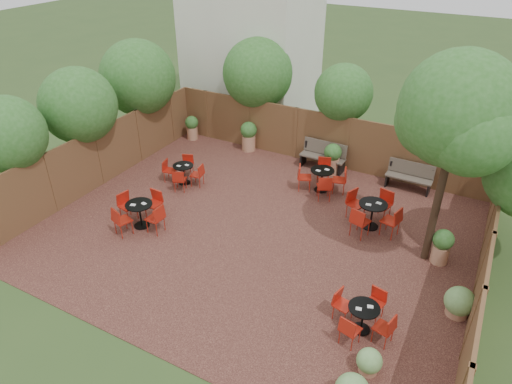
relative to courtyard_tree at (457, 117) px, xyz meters
The scene contains 13 objects.
ground 6.25m from the courtyard_tree, 167.05° to the right, with size 80.00×80.00×0.00m, color #354F23.
courtyard_paving 6.25m from the courtyard_tree, 167.05° to the right, with size 12.00×10.00×0.02m, color #321714.
fence_back 6.81m from the courtyard_tree, 139.60° to the left, with size 12.00×0.08×2.00m, color brown.
fence_left 11.11m from the courtyard_tree, behind, with size 0.08×10.00×2.00m, color brown.
fence_right 3.53m from the courtyard_tree, 37.72° to the right, with size 0.08×10.00×2.00m, color brown.
neighbour_building 11.46m from the courtyard_tree, 142.76° to the left, with size 5.00×4.00×8.00m, color silver.
overhang_foliage 7.28m from the courtyard_tree, 165.58° to the left, with size 15.83×10.65×2.80m.
courtyard_tree is the anchor object (origin of this frame).
park_bench_left 6.64m from the courtyard_tree, 140.57° to the left, with size 1.66×0.58×1.02m.
park_bench_right 5.20m from the courtyard_tree, 109.35° to the left, with size 1.53×0.51×0.94m.
bistro_tables 5.65m from the courtyard_tree, behind, with size 8.86×6.87×0.94m.
planters 6.98m from the courtyard_tree, 152.50° to the left, with size 10.97×4.22×1.16m.
low_shrubs 5.16m from the courtyard_tree, 85.67° to the right, with size 2.10×4.09×0.74m.
Camera 1 is at (5.32, -9.83, 7.99)m, focal length 32.56 mm.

